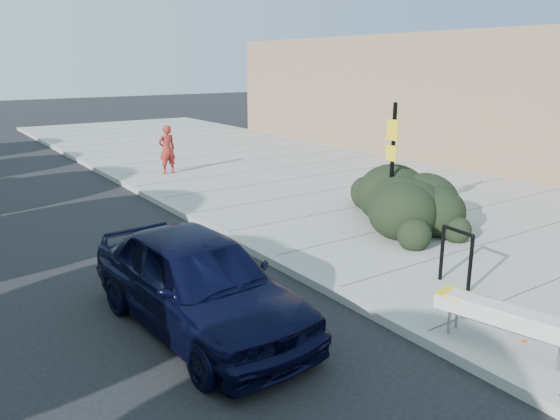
% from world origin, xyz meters
% --- Properties ---
extents(ground, '(120.00, 120.00, 0.00)m').
position_xyz_m(ground, '(0.00, 0.00, 0.00)').
color(ground, black).
rests_on(ground, ground).
extents(sidewalk_near, '(11.20, 50.00, 0.15)m').
position_xyz_m(sidewalk_near, '(5.60, 5.00, 0.07)').
color(sidewalk_near, gray).
rests_on(sidewalk_near, ground).
extents(curb_near, '(0.22, 50.00, 0.17)m').
position_xyz_m(curb_near, '(0.00, 5.00, 0.08)').
color(curb_near, '#9E9E99').
rests_on(curb_near, ground).
extents(bench, '(0.85, 2.04, 0.60)m').
position_xyz_m(bench, '(0.60, -2.93, 0.62)').
color(bench, gray).
rests_on(bench, sidewalk_near).
extents(bike_rack, '(0.13, 0.72, 1.06)m').
position_xyz_m(bike_rack, '(1.84, -1.10, 0.79)').
color(bike_rack, black).
rests_on(bike_rack, sidewalk_near).
extents(sign_post, '(0.10, 0.34, 2.98)m').
position_xyz_m(sign_post, '(3.48, 2.12, 1.82)').
color(sign_post, black).
rests_on(sign_post, sidewalk_near).
extents(hedge, '(2.69, 4.47, 1.58)m').
position_xyz_m(hedge, '(3.75, 2.50, 0.94)').
color(hedge, black).
rests_on(hedge, sidewalk_near).
extents(sedan_navy, '(2.13, 4.69, 1.56)m').
position_xyz_m(sedan_navy, '(-2.50, 0.30, 0.78)').
color(sedan_navy, black).
rests_on(sedan_navy, ground).
extents(pedestrian, '(0.64, 0.43, 1.73)m').
position_xyz_m(pedestrian, '(1.78, 11.38, 1.01)').
color(pedestrian, maroon).
rests_on(pedestrian, sidewalk_near).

